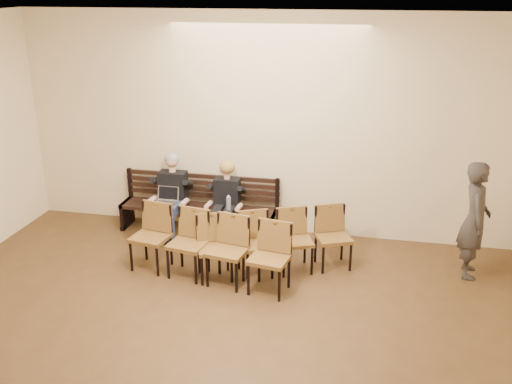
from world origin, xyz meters
TOP-DOWN VIEW (x-y plane):
  - room_walls at (0.00, 0.79)m, footprint 8.02×10.01m
  - bench at (-1.05, 4.65)m, footprint 2.60×0.90m
  - seated_man at (-1.46, 4.53)m, footprint 0.54×0.75m
  - seated_woman at (-0.56, 4.53)m, footprint 0.49×0.68m
  - laptop at (-1.49, 4.33)m, footprint 0.41×0.35m
  - water_bottle at (-0.46, 4.33)m, footprint 0.08×0.08m
  - bag at (1.11, 4.75)m, footprint 0.38×0.28m
  - passerby at (3.08, 4.05)m, footprint 0.49×0.71m
  - chair_row_front at (-0.46, 3.16)m, footprint 2.35×0.90m
  - chair_row_back at (0.41, 3.55)m, footprint 2.19×1.30m

SIDE VIEW (x-z plane):
  - bag at x=1.11m, z-range 0.00..0.26m
  - bench at x=-1.05m, z-range 0.00..0.45m
  - chair_row_back at x=0.41m, z-range 0.00..0.89m
  - chair_row_front at x=-0.46m, z-range 0.00..0.94m
  - water_bottle at x=-0.46m, z-range 0.45..0.68m
  - seated_woman at x=-0.56m, z-range 0.00..1.14m
  - laptop at x=-1.49m, z-range 0.45..0.70m
  - seated_man at x=-1.46m, z-range 0.00..1.31m
  - passerby at x=3.08m, z-range 0.00..1.90m
  - room_walls at x=0.00m, z-range 0.78..4.29m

